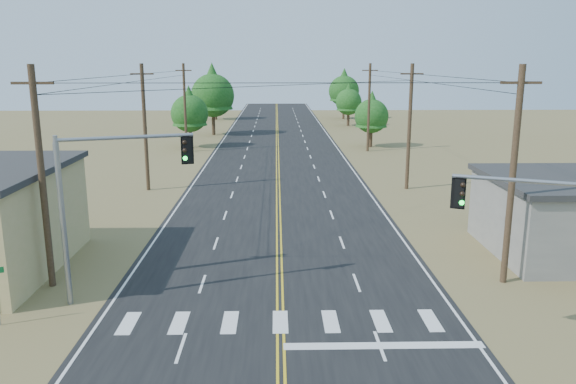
{
  "coord_description": "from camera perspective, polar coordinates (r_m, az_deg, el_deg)",
  "views": [
    {
      "loc": [
        -0.13,
        -12.51,
        10.04
      ],
      "look_at": [
        0.47,
        15.84,
        3.5
      ],
      "focal_mm": 35.0,
      "sensor_mm": 36.0,
      "label": 1
    }
  ],
  "objects": [
    {
      "name": "utility_pole_left_far",
      "position": [
        65.52,
        -10.42,
        8.48
      ],
      "size": [
        1.8,
        0.3,
        10.0
      ],
      "color": "#4C3826",
      "rests_on": "ground"
    },
    {
      "name": "utility_pole_right_near",
      "position": [
        27.16,
        21.86,
        1.61
      ],
      "size": [
        1.8,
        0.3,
        10.0
      ],
      "color": "#4C3826",
      "rests_on": "ground"
    },
    {
      "name": "tree_right_mid",
      "position": [
        92.33,
        6.18,
        9.35
      ],
      "size": [
        4.21,
        4.21,
        7.01
      ],
      "color": "#3F2D1E",
      "rests_on": "ground"
    },
    {
      "name": "signal_mast_right",
      "position": [
        20.44,
        27.01,
        -4.52
      ],
      "size": [
        5.26,
        2.32,
        6.46
      ],
      "rotation": [
        0.0,
        0.0,
        -0.39
      ],
      "color": "gray",
      "rests_on": "ground"
    },
    {
      "name": "tree_left_mid",
      "position": [
        80.62,
        -7.68,
        10.14
      ],
      "size": [
        6.06,
        6.06,
        10.1
      ],
      "color": "#3F2D1E",
      "rests_on": "ground"
    },
    {
      "name": "utility_pole_right_mid",
      "position": [
        46.02,
        12.24,
        6.56
      ],
      "size": [
        1.8,
        0.3,
        10.0
      ],
      "color": "#4C3826",
      "rests_on": "ground"
    },
    {
      "name": "tree_right_far",
      "position": [
        103.62,
        5.71,
        10.49
      ],
      "size": [
        5.51,
        5.51,
        9.18
      ],
      "color": "#3F2D1E",
      "rests_on": "ground"
    },
    {
      "name": "road",
      "position": [
        43.68,
        -1.0,
        -0.28
      ],
      "size": [
        15.0,
        200.0,
        0.02
      ],
      "primitive_type": "cube",
      "color": "black",
      "rests_on": "ground"
    },
    {
      "name": "tree_left_far",
      "position": [
        102.91,
        -7.42,
        10.31
      ],
      "size": [
        5.3,
        5.3,
        8.84
      ],
      "color": "#3F2D1E",
      "rests_on": "ground"
    },
    {
      "name": "utility_pole_left_mid",
      "position": [
        45.96,
        -14.33,
        6.45
      ],
      "size": [
        1.8,
        0.3,
        10.0
      ],
      "color": "#4C3826",
      "rests_on": "ground"
    },
    {
      "name": "utility_pole_right_far",
      "position": [
        65.56,
        8.22,
        8.56
      ],
      "size": [
        1.8,
        0.3,
        10.0
      ],
      "color": "#4C3826",
      "rests_on": "ground"
    },
    {
      "name": "tree_right_near",
      "position": [
        69.04,
        8.49,
        7.98
      ],
      "size": [
        4.09,
        4.09,
        6.82
      ],
      "color": "#3F2D1E",
      "rests_on": "ground"
    },
    {
      "name": "utility_pole_left_near",
      "position": [
        27.06,
        -23.72,
        1.4
      ],
      "size": [
        1.8,
        0.3,
        10.0
      ],
      "color": "#4C3826",
      "rests_on": "ground"
    },
    {
      "name": "signal_mast_left",
      "position": [
        24.69,
        -18.46,
        0.18
      ],
      "size": [
        5.4,
        1.92,
        7.21
      ],
      "rotation": [
        0.0,
        0.0,
        0.31
      ],
      "color": "gray",
      "rests_on": "ground"
    },
    {
      "name": "tree_left_near",
      "position": [
        68.97,
        -9.99,
        8.24
      ],
      "size": [
        4.47,
        4.47,
        7.45
      ],
      "color": "#3F2D1E",
      "rests_on": "ground"
    }
  ]
}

